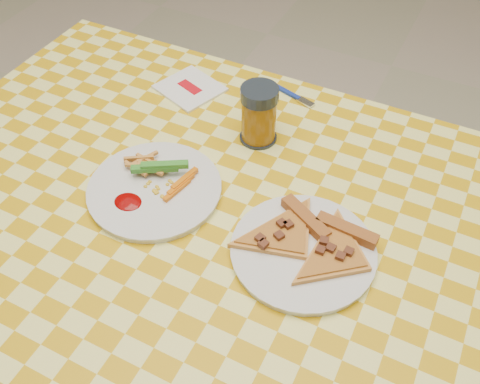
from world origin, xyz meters
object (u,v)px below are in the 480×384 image
table (215,233)px  plate_right (303,252)px  plate_left (155,190)px  drink_glass (259,115)px

table → plate_right: (0.18, -0.02, 0.08)m
plate_left → plate_right: 0.30m
plate_left → plate_right: (0.30, -0.01, 0.00)m
table → plate_left: plate_left is taller
table → plate_left: bearing=-173.4°
plate_right → drink_glass: (-0.19, 0.24, 0.06)m
table → drink_glass: size_ratio=10.24×
table → plate_left: (-0.12, -0.01, 0.08)m
table → plate_left: 0.14m
plate_right → drink_glass: size_ratio=1.94×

